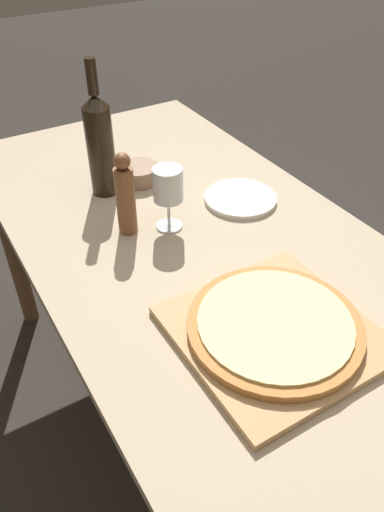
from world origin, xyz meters
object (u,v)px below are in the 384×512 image
object	(u,v)px
wine_glass	(168,187)
small_bowl	(140,173)
pepper_mill	(125,196)
pizza	(275,325)
wine_bottle	(100,143)

from	to	relation	value
wine_glass	small_bowl	xyz separation A→B (m)	(0.04, 0.25, -0.09)
pepper_mill	pizza	bearing A→B (deg)	-78.92
pizza	small_bowl	world-z (taller)	small_bowl
wine_bottle	wine_glass	size ratio (longest dim) A/B	2.21
wine_bottle	wine_glass	world-z (taller)	wine_bottle
pizza	pepper_mill	distance (m)	0.49
wine_bottle	small_bowl	bearing A→B (deg)	1.22
pizza	wine_bottle	bearing A→B (deg)	95.47
pizza	wine_glass	xyz separation A→B (m)	(0.01, 0.44, 0.09)
pepper_mill	wine_glass	distance (m)	0.11
pepper_mill	wine_glass	world-z (taller)	pepper_mill
pepper_mill	small_bowl	xyz separation A→B (m)	(0.14, 0.21, -0.08)
wine_glass	wine_bottle	bearing A→B (deg)	105.92
wine_bottle	pizza	bearing A→B (deg)	-84.53
small_bowl	pepper_mill	bearing A→B (deg)	-123.46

